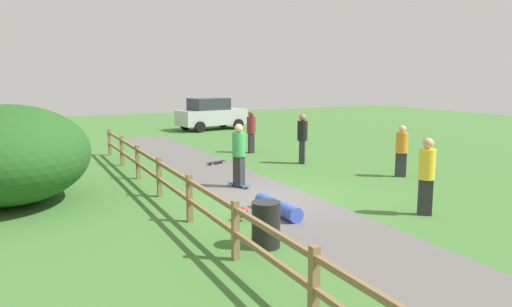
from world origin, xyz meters
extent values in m
plane|color=#427533|center=(0.00, 0.00, 0.00)|extent=(60.00, 60.00, 0.00)
cube|color=#605E5B|center=(0.00, 0.00, 0.01)|extent=(2.40, 28.00, 0.02)
cube|color=olive|center=(-2.60, -6.43, 0.55)|extent=(0.12, 0.12, 1.10)
cube|color=olive|center=(-2.60, -3.86, 0.55)|extent=(0.12, 0.12, 1.10)
cube|color=olive|center=(-2.60, -1.29, 0.55)|extent=(0.12, 0.12, 1.10)
cube|color=olive|center=(-2.60, 1.29, 0.55)|extent=(0.12, 0.12, 1.10)
cube|color=olive|center=(-2.60, 3.86, 0.55)|extent=(0.12, 0.12, 1.10)
cube|color=olive|center=(-2.60, 6.43, 0.55)|extent=(0.12, 0.12, 1.10)
cube|color=olive|center=(-2.60, 9.00, 0.55)|extent=(0.12, 0.12, 1.10)
cube|color=olive|center=(-2.60, 0.00, 0.50)|extent=(0.08, 18.00, 0.09)
cube|color=olive|center=(-2.60, 0.00, 0.95)|extent=(0.08, 18.00, 0.09)
ellipsoid|color=#23561E|center=(-6.28, 2.46, 1.28)|extent=(4.15, 4.98, 2.57)
cylinder|color=black|center=(-1.80, -3.51, 0.45)|extent=(0.56, 0.56, 0.90)
cube|color=#265999|center=(-0.20, 1.29, 0.09)|extent=(0.43, 0.82, 0.02)
cylinder|color=silver|center=(-0.35, 1.54, 0.05)|extent=(0.05, 0.07, 0.06)
cylinder|color=silver|center=(-0.21, 1.58, 0.05)|extent=(0.05, 0.07, 0.06)
cylinder|color=silver|center=(-0.19, 1.00, 0.05)|extent=(0.05, 0.07, 0.06)
cylinder|color=silver|center=(-0.04, 1.05, 0.05)|extent=(0.05, 0.07, 0.06)
cube|color=#2D2D33|center=(-0.20, 1.29, 0.53)|extent=(0.29, 0.37, 0.84)
cylinder|color=green|center=(-0.20, 1.29, 1.30)|extent=(0.48, 0.48, 0.70)
sphere|color=tan|center=(-0.20, 1.29, 1.78)|extent=(0.25, 0.25, 0.25)
cylinder|color=blue|center=(-0.55, -1.73, 0.20)|extent=(0.42, 1.67, 0.36)
sphere|color=red|center=(-1.50, -1.77, 0.20)|extent=(0.26, 0.26, 0.26)
cube|color=black|center=(0.59, 5.09, 0.09)|extent=(0.82, 0.48, 0.02)
cylinder|color=silver|center=(0.36, 4.91, 0.05)|extent=(0.07, 0.05, 0.06)
cylinder|color=silver|center=(0.30, 5.05, 0.05)|extent=(0.07, 0.05, 0.06)
cylinder|color=silver|center=(0.88, 5.12, 0.05)|extent=(0.07, 0.05, 0.06)
cylinder|color=silver|center=(0.83, 5.26, 0.05)|extent=(0.07, 0.05, 0.06)
cube|color=#2D2D33|center=(3.56, 3.83, 0.44)|extent=(0.36, 0.37, 0.88)
cylinder|color=black|center=(3.56, 3.83, 1.24)|extent=(0.53, 0.53, 0.73)
sphere|color=#9E704C|center=(3.56, 3.83, 1.74)|extent=(0.26, 0.26, 0.26)
cube|color=#2D2D33|center=(2.95, 6.99, 0.42)|extent=(0.24, 0.35, 0.84)
cylinder|color=maroon|center=(2.95, 6.99, 1.19)|extent=(0.43, 0.43, 0.70)
sphere|color=brown|center=(2.95, 6.99, 1.67)|extent=(0.25, 0.25, 0.25)
cube|color=#2D2D33|center=(5.21, 0.36, 0.40)|extent=(0.38, 0.33, 0.80)
cylinder|color=orange|center=(5.21, 0.36, 1.13)|extent=(0.52, 0.52, 0.66)
sphere|color=beige|center=(5.21, 0.36, 1.58)|extent=(0.24, 0.24, 0.24)
cube|color=#2D2D33|center=(2.61, -3.26, 0.44)|extent=(0.38, 0.36, 0.87)
cylinder|color=yellow|center=(2.61, -3.26, 1.23)|extent=(0.53, 0.53, 0.73)
sphere|color=tan|center=(2.61, -3.26, 1.73)|extent=(0.26, 0.26, 0.26)
cube|color=#B7B7BC|center=(4.67, 16.04, 0.77)|extent=(4.44, 2.42, 0.90)
cube|color=#2D333D|center=(4.47, 16.01, 1.57)|extent=(2.44, 1.93, 0.70)
cylinder|color=black|center=(5.84, 17.15, 0.32)|extent=(0.67, 0.35, 0.64)
cylinder|color=black|center=(6.15, 15.42, 0.32)|extent=(0.67, 0.35, 0.64)
cylinder|color=black|center=(3.18, 16.67, 0.32)|extent=(0.67, 0.35, 0.64)
cylinder|color=black|center=(3.49, 14.94, 0.32)|extent=(0.67, 0.35, 0.64)
camera|label=1|loc=(-5.99, -11.54, 3.32)|focal=34.05mm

